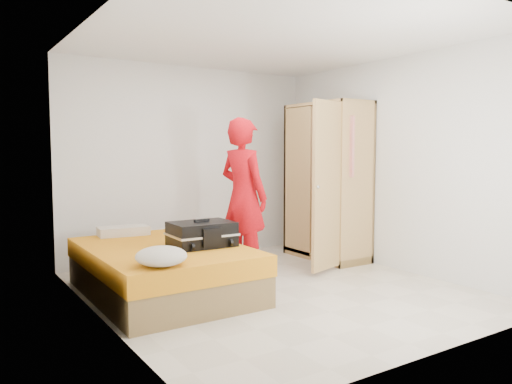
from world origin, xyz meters
TOP-DOWN VIEW (x-y plane):
  - room at (0.00, 0.00)m, footprint 4.00×4.02m
  - bed at (-1.05, 0.48)m, footprint 1.42×2.02m
  - wardrobe at (1.45, 0.85)m, footprint 1.15×1.36m
  - person at (0.09, 0.77)m, footprint 0.60×0.77m
  - suitcase at (-0.72, 0.26)m, footprint 0.65×0.49m
  - round_cushion at (-1.40, -0.34)m, footprint 0.43×0.43m
  - pillow at (-1.18, 1.33)m, footprint 0.58×0.34m

SIDE VIEW (x-z plane):
  - bed at x=-1.05m, z-range 0.00..0.50m
  - pillow at x=-1.18m, z-range 0.50..0.60m
  - round_cushion at x=-1.40m, z-range 0.50..0.66m
  - suitcase at x=-0.72m, z-range 0.48..0.76m
  - person at x=0.09m, z-range 0.00..1.85m
  - wardrobe at x=1.45m, z-range -0.05..2.05m
  - room at x=0.00m, z-range 0.00..2.60m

